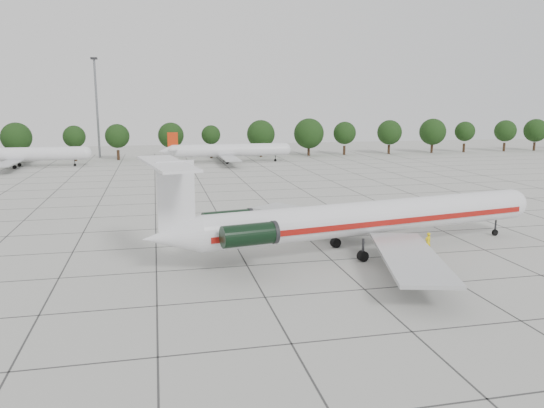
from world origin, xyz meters
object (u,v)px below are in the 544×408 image
(ground_crew, at_px, (428,242))
(floodlight_mast, at_px, (97,102))
(bg_airliner_b, at_px, (20,155))
(main_airliner, at_px, (355,219))
(bg_airliner_c, at_px, (229,150))

(ground_crew, bearing_deg, floodlight_mast, -81.75)
(ground_crew, relative_size, bg_airliner_b, 0.07)
(main_airliner, bearing_deg, bg_airliner_b, 110.74)
(main_airliner, xyz_separation_m, ground_crew, (7.27, -1.03, -2.48))
(main_airliner, xyz_separation_m, bg_airliner_b, (-47.97, 79.77, -0.55))
(bg_airliner_b, bearing_deg, main_airliner, -58.98)
(floodlight_mast, bearing_deg, main_airliner, -71.52)
(main_airliner, relative_size, bg_airliner_b, 1.47)
(ground_crew, xyz_separation_m, bg_airliner_b, (-55.24, 80.81, 1.93))
(main_airliner, bearing_deg, bg_airliner_c, 80.63)
(ground_crew, relative_size, bg_airliner_c, 0.07)
(bg_airliner_c, bearing_deg, ground_crew, -83.96)
(main_airliner, relative_size, floodlight_mast, 1.63)
(bg_airliner_b, bearing_deg, ground_crew, -55.64)
(ground_crew, relative_size, floodlight_mast, 0.08)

